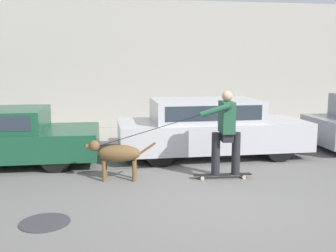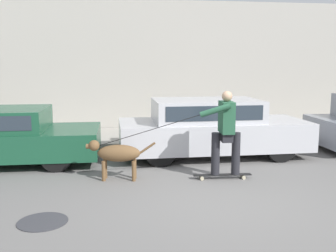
% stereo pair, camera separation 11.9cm
% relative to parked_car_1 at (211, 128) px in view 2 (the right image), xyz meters
% --- Properties ---
extents(ground_plane, '(36.00, 36.00, 0.00)m').
position_rel_parked_car_1_xyz_m(ground_plane, '(-0.59, -2.89, -0.66)').
color(ground_plane, slate).
extents(back_wall, '(32.00, 0.30, 4.08)m').
position_rel_parked_car_1_xyz_m(back_wall, '(-0.59, 3.84, 1.38)').
color(back_wall, '#ADA89E').
rests_on(back_wall, ground_plane).
extents(sidewalk_curb, '(30.00, 2.58, 0.14)m').
position_rel_parked_car_1_xyz_m(sidewalk_curb, '(-0.59, 2.38, -0.59)').
color(sidewalk_curb, '#A39E93').
rests_on(sidewalk_curb, ground_plane).
extents(parked_car_1, '(4.31, 1.70, 1.33)m').
position_rel_parked_car_1_xyz_m(parked_car_1, '(0.00, 0.00, 0.00)').
color(parked_car_1, black).
rests_on(parked_car_1, ground_plane).
extents(dog, '(1.28, 0.44, 0.75)m').
position_rel_parked_car_1_xyz_m(dog, '(-2.21, -1.56, -0.16)').
color(dog, brown).
rests_on(dog, ground_plane).
extents(skateboarder, '(2.92, 0.66, 1.65)m').
position_rel_parked_car_1_xyz_m(skateboarder, '(-0.21, -1.80, 0.28)').
color(skateboarder, beige).
rests_on(skateboarder, ground_plane).
extents(manhole_cover, '(0.68, 0.68, 0.01)m').
position_rel_parked_car_1_xyz_m(manhole_cover, '(-3.26, -3.41, -0.65)').
color(manhole_cover, '#38383D').
rests_on(manhole_cover, ground_plane).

